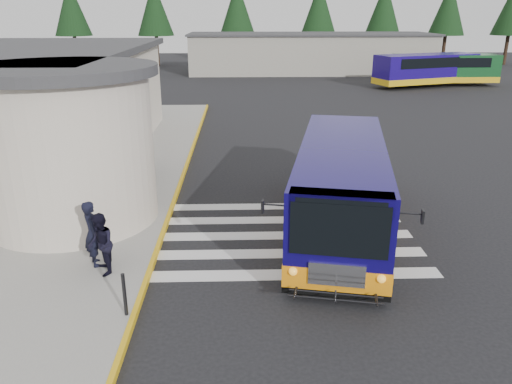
{
  "coord_description": "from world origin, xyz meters",
  "views": [
    {
      "loc": [
        -1.64,
        -14.55,
        6.42
      ],
      "look_at": [
        -1.22,
        -0.5,
        1.31
      ],
      "focal_mm": 35.0,
      "sensor_mm": 36.0,
      "label": 1
    }
  ],
  "objects_px": {
    "pedestrian_b": "(101,244)",
    "far_bus_a": "(426,69)",
    "bollard": "(125,295)",
    "far_bus_b": "(445,68)",
    "transit_bus": "(341,190)",
    "pedestrian_a": "(92,233)"
  },
  "relations": [
    {
      "from": "pedestrian_a",
      "to": "bollard",
      "type": "relative_size",
      "value": 1.75
    },
    {
      "from": "transit_bus",
      "to": "pedestrian_a",
      "type": "xyz_separation_m",
      "value": [
        -6.86,
        -2.35,
        -0.26
      ]
    },
    {
      "from": "bollard",
      "to": "far_bus_b",
      "type": "xyz_separation_m",
      "value": [
        21.13,
        36.44,
        0.89
      ]
    },
    {
      "from": "pedestrian_b",
      "to": "far_bus_a",
      "type": "bearing_deg",
      "value": 128.11
    },
    {
      "from": "far_bus_a",
      "to": "transit_bus",
      "type": "bearing_deg",
      "value": 137.08
    },
    {
      "from": "pedestrian_b",
      "to": "bollard",
      "type": "height_order",
      "value": "pedestrian_b"
    },
    {
      "from": "transit_bus",
      "to": "far_bus_b",
      "type": "height_order",
      "value": "far_bus_b"
    },
    {
      "from": "pedestrian_b",
      "to": "bollard",
      "type": "distance_m",
      "value": 2.13
    },
    {
      "from": "far_bus_a",
      "to": "bollard",
      "type": "bearing_deg",
      "value": 132.54
    },
    {
      "from": "transit_bus",
      "to": "far_bus_a",
      "type": "xyz_separation_m",
      "value": [
        13.53,
        30.92,
        0.3
      ]
    },
    {
      "from": "transit_bus",
      "to": "pedestrian_b",
      "type": "height_order",
      "value": "transit_bus"
    },
    {
      "from": "far_bus_a",
      "to": "far_bus_b",
      "type": "relative_size",
      "value": 1.06
    },
    {
      "from": "bollard",
      "to": "far_bus_b",
      "type": "height_order",
      "value": "far_bus_b"
    },
    {
      "from": "bollard",
      "to": "far_bus_b",
      "type": "distance_m",
      "value": 42.13
    },
    {
      "from": "pedestrian_a",
      "to": "pedestrian_b",
      "type": "height_order",
      "value": "pedestrian_a"
    },
    {
      "from": "pedestrian_a",
      "to": "pedestrian_b",
      "type": "relative_size",
      "value": 1.1
    },
    {
      "from": "pedestrian_b",
      "to": "far_bus_a",
      "type": "distance_m",
      "value": 39.28
    },
    {
      "from": "pedestrian_b",
      "to": "far_bus_b",
      "type": "relative_size",
      "value": 0.17
    },
    {
      "from": "pedestrian_a",
      "to": "far_bus_a",
      "type": "height_order",
      "value": "far_bus_a"
    },
    {
      "from": "bollard",
      "to": "transit_bus",
      "type": "bearing_deg",
      "value": 40.34
    },
    {
      "from": "far_bus_b",
      "to": "transit_bus",
      "type": "bearing_deg",
      "value": 152.85
    },
    {
      "from": "pedestrian_b",
      "to": "far_bus_a",
      "type": "height_order",
      "value": "far_bus_a"
    }
  ]
}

